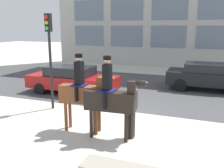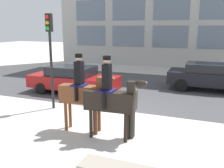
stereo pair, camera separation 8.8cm
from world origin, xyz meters
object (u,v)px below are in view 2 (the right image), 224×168
(mounted_horse_lead, at_px, (83,92))
(pedestrian_bystander, at_px, (132,107))
(traffic_light, at_px, (50,46))
(street_car_far_lane, at_px, (207,76))
(street_car_near_lane, at_px, (73,79))
(mounted_horse_companion, at_px, (111,98))

(mounted_horse_lead, distance_m, pedestrian_bystander, 1.72)
(traffic_light, bearing_deg, pedestrian_bystander, -21.32)
(mounted_horse_lead, height_order, street_car_far_lane, mounted_horse_lead)
(mounted_horse_lead, bearing_deg, street_car_near_lane, 120.51)
(pedestrian_bystander, height_order, street_car_near_lane, pedestrian_bystander)
(mounted_horse_companion, height_order, traffic_light, traffic_light)
(mounted_horse_lead, distance_m, traffic_light, 3.16)
(street_car_near_lane, relative_size, traffic_light, 1.20)
(mounted_horse_companion, xyz_separation_m, street_car_far_lane, (2.70, 7.65, -0.52))
(street_car_far_lane, bearing_deg, street_car_near_lane, -154.01)
(mounted_horse_companion, height_order, street_car_near_lane, mounted_horse_companion)
(traffic_light, bearing_deg, mounted_horse_lead, -35.13)
(mounted_horse_companion, height_order, pedestrian_bystander, mounted_horse_companion)
(pedestrian_bystander, bearing_deg, street_car_far_lane, -108.90)
(pedestrian_bystander, xyz_separation_m, street_car_far_lane, (2.09, 7.37, -0.22))
(mounted_horse_lead, bearing_deg, street_car_far_lane, 59.88)
(pedestrian_bystander, height_order, traffic_light, traffic_light)
(street_car_near_lane, bearing_deg, pedestrian_bystander, -42.59)
(mounted_horse_companion, relative_size, pedestrian_bystander, 1.53)
(street_car_far_lane, bearing_deg, pedestrian_bystander, -105.79)
(mounted_horse_lead, distance_m, street_car_far_lane, 8.37)
(mounted_horse_companion, xyz_separation_m, street_car_near_lane, (-3.90, 4.43, -0.57))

